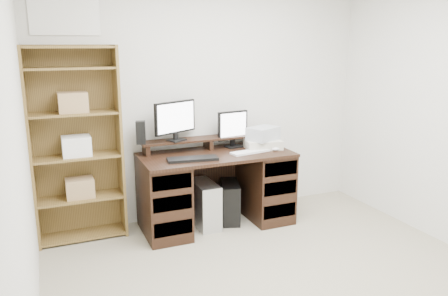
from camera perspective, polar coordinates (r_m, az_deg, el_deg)
room at (r=2.82m, az=12.35°, el=1.74°), size 3.54×4.04×2.54m
desk at (r=4.43m, az=-1.06°, el=-5.21°), size 1.50×0.70×0.75m
riser_shelf at (r=4.49m, az=-2.07°, el=1.08°), size 1.40×0.22×0.12m
monitor_wide at (r=4.31m, az=-6.39°, el=3.81°), size 0.46×0.23×0.39m
monitor_small at (r=4.54m, az=1.16°, el=2.68°), size 0.35×0.15×0.38m
speaker at (r=4.25m, az=-10.82°, el=2.00°), size 0.11×0.11×0.22m
keyboard_black at (r=4.07m, az=-4.12°, el=-1.44°), size 0.49×0.22×0.03m
keyboard_white at (r=4.35m, az=3.42°, el=-0.50°), size 0.42×0.19×0.02m
mouse at (r=4.45m, az=6.75°, el=-0.12°), size 0.10×0.08×0.04m
printer at (r=4.53m, az=5.10°, el=0.52°), size 0.40×0.33×0.09m
basket at (r=4.51m, az=5.13°, el=1.90°), size 0.37×0.33×0.13m
tower_silver at (r=4.45m, az=-2.56°, el=-7.32°), size 0.21×0.46×0.46m
tower_black at (r=4.57m, az=0.80°, el=-7.03°), size 0.30×0.45×0.41m
bookshelf at (r=4.22m, az=-18.75°, el=0.56°), size 0.80×0.30×1.80m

